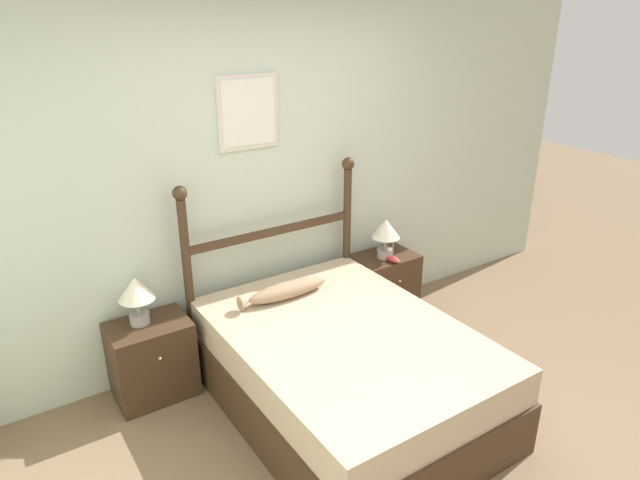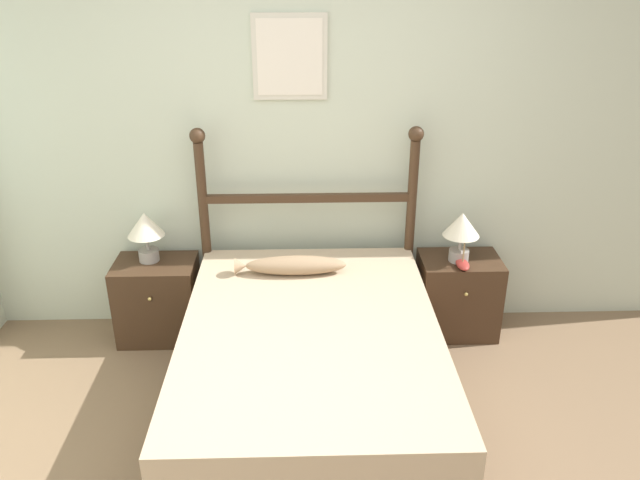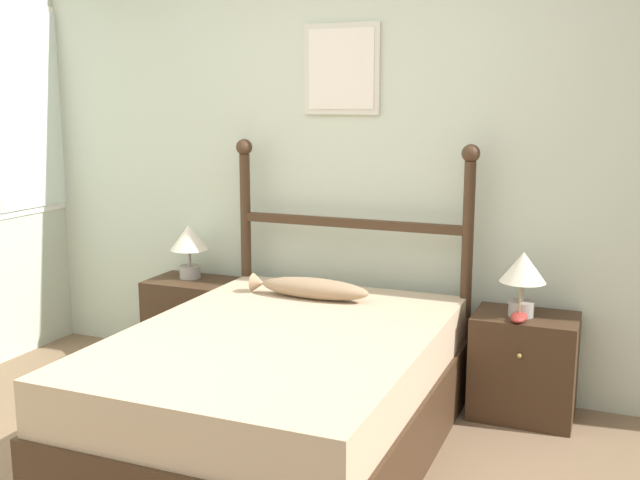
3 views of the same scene
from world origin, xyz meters
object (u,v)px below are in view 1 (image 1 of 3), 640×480
at_px(model_boat, 392,259).
at_px(fish_pillow, 285,291).
at_px(table_lamp_left, 136,292).
at_px(table_lamp_right, 386,232).
at_px(nightstand_right, 384,285).
at_px(nightstand_left, 152,360).
at_px(bed, 346,371).

distance_m(model_boat, fish_pillow, 1.08).
distance_m(table_lamp_left, table_lamp_right, 2.00).
bearing_deg(model_boat, table_lamp_left, 175.55).
relative_size(nightstand_right, model_boat, 2.86).
bearing_deg(model_boat, nightstand_left, 176.58).
xyz_separation_m(table_lamp_left, table_lamp_right, (2.00, -0.06, 0.00)).
xyz_separation_m(bed, table_lamp_left, (-1.03, 0.87, 0.48)).
bearing_deg(fish_pillow, table_lamp_right, 11.70).
height_order(nightstand_left, table_lamp_right, table_lamp_right).
distance_m(bed, table_lamp_left, 1.44).
relative_size(bed, fish_pillow, 2.83).
bearing_deg(model_boat, table_lamp_right, 92.18).
bearing_deg(fish_pillow, model_boat, 6.71).
height_order(nightstand_right, table_lamp_left, table_lamp_left).
distance_m(nightstand_right, table_lamp_right, 0.50).
distance_m(nightstand_left, table_lamp_left, 0.50).
bearing_deg(fish_pillow, nightstand_right, 12.57).
bearing_deg(nightstand_left, bed, -39.94).
height_order(table_lamp_left, table_lamp_right, same).
xyz_separation_m(table_lamp_left, fish_pillow, (0.93, -0.28, -0.13)).
bearing_deg(nightstand_right, model_boat, -100.45).
height_order(nightstand_right, table_lamp_right, table_lamp_right).
bearing_deg(bed, nightstand_left, 140.06).
xyz_separation_m(bed, fish_pillow, (-0.10, 0.59, 0.35)).
bearing_deg(model_boat, bed, -143.69).
height_order(bed, nightstand_right, bed).
bearing_deg(fish_pillow, bed, -80.47).
bearing_deg(table_lamp_left, fish_pillow, -16.87).
distance_m(bed, nightstand_left, 1.30).
xyz_separation_m(table_lamp_right, fish_pillow, (-1.07, -0.22, -0.13)).
distance_m(bed, table_lamp_right, 1.36).
bearing_deg(nightstand_left, fish_pillow, -15.22).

